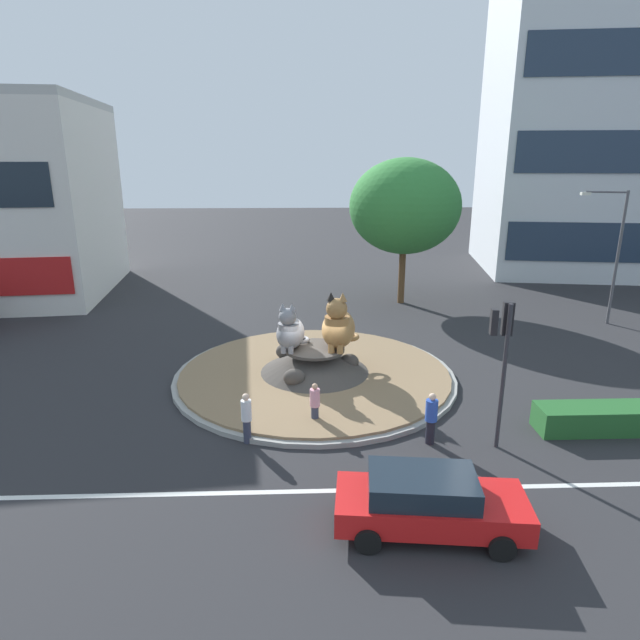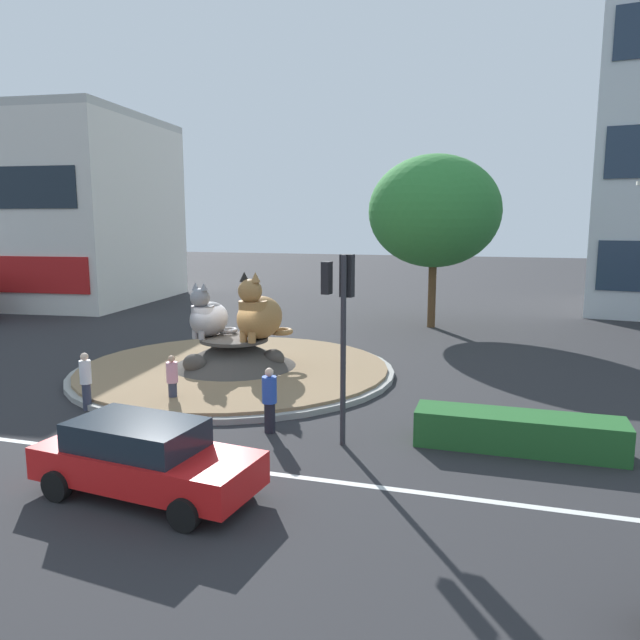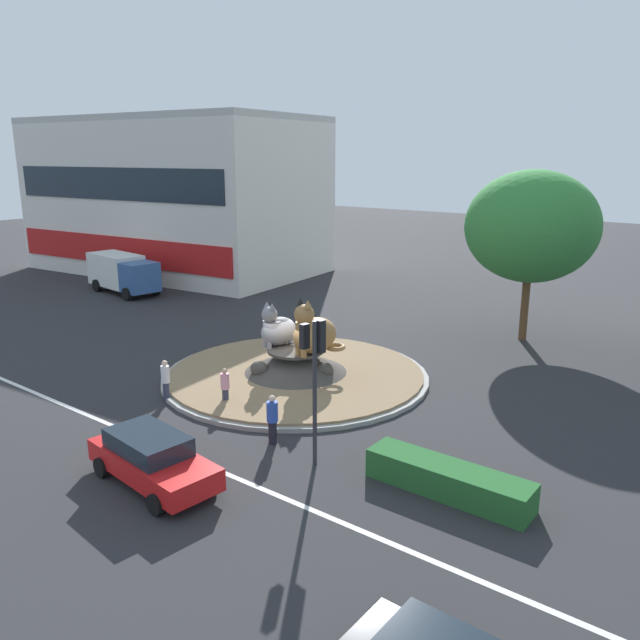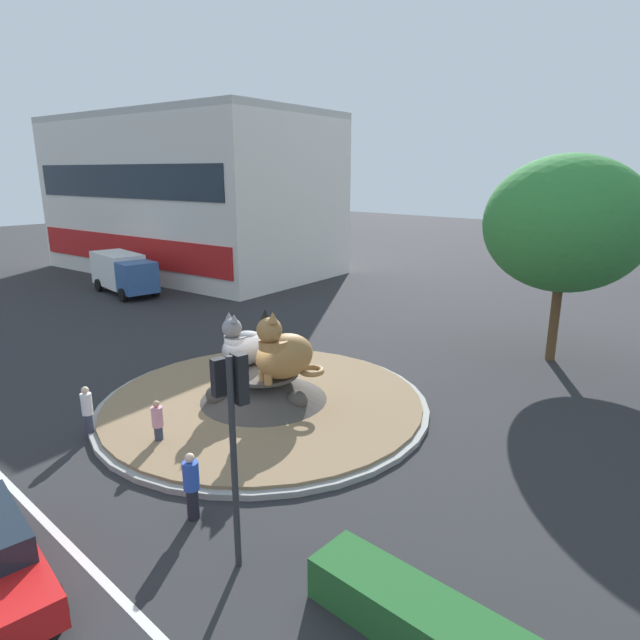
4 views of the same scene
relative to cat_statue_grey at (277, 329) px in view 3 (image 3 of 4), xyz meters
name	(u,v)px [view 3 (image 3 of 4)]	position (x,y,z in m)	size (l,w,h in m)	color
ground_plane	(296,377)	(1.02, 0.07, -2.10)	(160.00, 160.00, 0.00)	#28282B
lane_centreline	(148,440)	(1.02, -8.09, -2.10)	(112.00, 0.20, 0.01)	silver
roundabout_island	(296,369)	(1.01, 0.07, -1.70)	(11.87, 11.87, 1.34)	gray
cat_statue_grey	(277,329)	(0.00, 0.00, 0.00)	(1.67, 2.14, 2.07)	gray
cat_statue_tabby	(313,333)	(2.00, 0.08, 0.16)	(2.01, 2.59, 2.50)	#9E703D
traffic_light_mast	(315,360)	(6.68, -5.77, 1.43)	(0.77, 0.48, 4.81)	#2D2D33
shophouse_block	(175,195)	(-24.84, 15.31, 4.24)	(25.06, 15.43, 12.68)	silver
clipped_hedge_strip	(448,480)	(11.00, -4.93, -1.65)	(5.03, 1.20, 0.90)	#235B28
broadleaf_tree_behind_island	(531,227)	(6.91, 12.21, 4.01)	(6.84, 6.84, 9.02)	brown
pedestrian_white_shirt	(166,380)	(-1.35, -5.30, -1.17)	(0.34, 0.34, 1.75)	#33384C
pedestrian_pink_shirt	(225,386)	(0.91, -4.18, -1.27)	(0.35, 0.35, 1.58)	#33384C
pedestrian_blue_shirt	(272,418)	(4.64, -5.56, -1.17)	(0.40, 0.40, 1.78)	black
hatchback_near_shophouse	(152,458)	(3.56, -9.83, -1.27)	(4.89, 2.46, 1.58)	red
delivery_box_truck	(123,272)	(-20.29, 6.30, -0.57)	(6.65, 3.08, 2.75)	#335693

